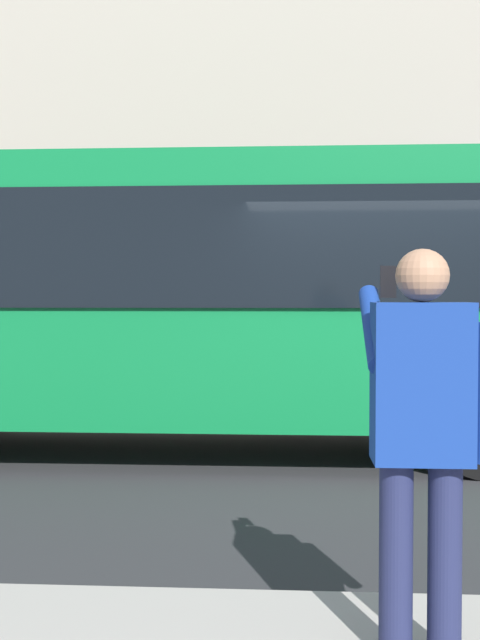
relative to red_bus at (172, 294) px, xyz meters
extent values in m
plane|color=#2B2B2D|center=(-2.11, 0.79, -1.68)|extent=(60.00, 60.00, 0.00)
cube|color=#A89E8E|center=(-2.11, -6.01, 4.32)|extent=(28.00, 0.80, 12.00)
cube|color=#0F7238|center=(-0.02, -0.01, 0.02)|extent=(9.00, 2.50, 2.60)
cube|color=black|center=(-0.02, 1.25, 0.42)|extent=(7.60, 0.06, 1.10)
cylinder|color=black|center=(-3.02, -1.11, -1.18)|extent=(1.00, 0.28, 1.00)
cylinder|color=#1E2347|center=(-1.89, 4.99, -1.12)|extent=(0.14, 0.14, 0.82)
cylinder|color=#1E2347|center=(-1.69, 4.99, -1.12)|extent=(0.14, 0.14, 0.82)
cube|color=navy|center=(-1.79, 4.99, -0.38)|extent=(0.40, 0.24, 0.66)
sphere|color=#A87A5B|center=(-1.79, 4.99, 0.06)|extent=(0.22, 0.22, 0.22)
cylinder|color=navy|center=(-1.61, 4.83, -0.16)|extent=(0.09, 0.48, 0.37)
cube|color=black|center=(-1.69, 4.69, 0.04)|extent=(0.07, 0.01, 0.14)
camera|label=1|loc=(-1.24, 8.20, -0.03)|focal=43.37mm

